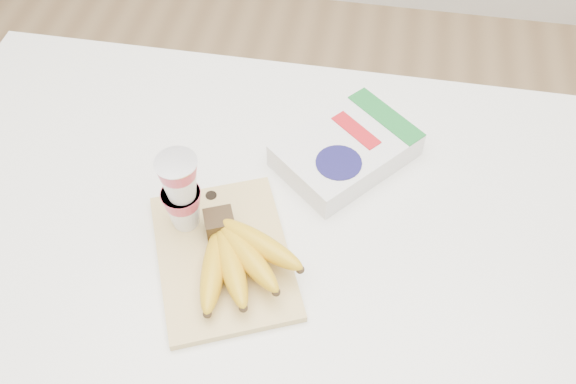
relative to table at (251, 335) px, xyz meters
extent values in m
cube|color=white|center=(0.00, 0.00, 0.00)|extent=(1.24, 0.83, 0.93)
cube|color=#DCC778|center=(0.00, -0.09, 0.47)|extent=(0.31, 0.35, 0.01)
cube|color=#382816|center=(-0.02, -0.05, 0.50)|extent=(0.06, 0.06, 0.03)
ellipsoid|color=gold|center=(-0.01, -0.13, 0.50)|extent=(0.06, 0.18, 0.05)
sphere|color=#382816|center=(0.00, -0.21, 0.50)|extent=(0.01, 0.01, 0.01)
ellipsoid|color=gold|center=(0.02, -0.13, 0.51)|extent=(0.11, 0.17, 0.05)
sphere|color=#382816|center=(0.05, -0.20, 0.51)|extent=(0.01, 0.01, 0.01)
ellipsoid|color=gold|center=(0.04, -0.11, 0.51)|extent=(0.15, 0.15, 0.05)
sphere|color=#382816|center=(0.10, -0.17, 0.51)|extent=(0.01, 0.01, 0.01)
ellipsoid|color=gold|center=(0.06, -0.09, 0.52)|extent=(0.17, 0.11, 0.05)
sphere|color=#382816|center=(0.13, -0.12, 0.52)|extent=(0.01, 0.01, 0.01)
cylinder|color=silver|center=(-0.08, -0.04, 0.64)|extent=(0.07, 0.07, 0.00)
cube|color=white|center=(0.17, 0.16, 0.49)|extent=(0.28, 0.29, 0.05)
cube|color=#186F2B|center=(0.23, 0.23, 0.52)|extent=(0.15, 0.14, 0.00)
cylinder|color=#161349|center=(0.16, 0.10, 0.52)|extent=(0.12, 0.12, 0.00)
cube|color=red|center=(0.18, 0.19, 0.52)|extent=(0.10, 0.09, 0.00)
camera|label=1|loc=(0.20, -0.64, 1.36)|focal=40.00mm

